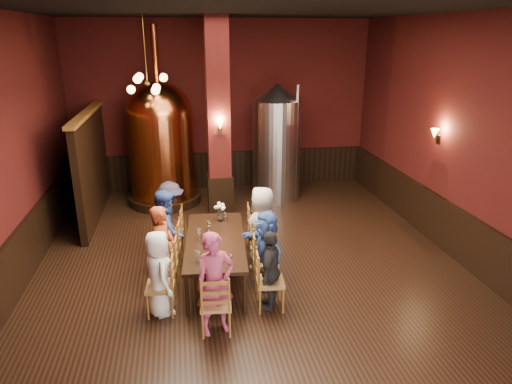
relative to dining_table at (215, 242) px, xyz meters
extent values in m
plane|color=black|center=(0.66, 0.17, -0.69)|extent=(10.00, 10.00, 0.00)
plane|color=black|center=(0.66, 0.17, 3.81)|extent=(10.00, 10.00, 0.00)
cube|color=#41120D|center=(0.66, 5.17, 1.56)|extent=(8.00, 0.02, 4.50)
cube|color=#41120D|center=(0.66, -4.83, 1.56)|extent=(8.00, 0.02, 4.50)
cube|color=#41120D|center=(4.66, 0.17, 1.56)|extent=(0.02, 10.00, 4.50)
cube|color=black|center=(4.62, 0.17, -0.19)|extent=(0.08, 9.90, 1.00)
cube|color=black|center=(0.66, 5.13, -0.19)|extent=(7.90, 0.08, 1.00)
cube|color=black|center=(-3.30, 0.17, -0.19)|extent=(0.08, 9.90, 1.00)
cube|color=#41120D|center=(0.36, 2.97, 1.56)|extent=(0.58, 0.58, 4.50)
cube|color=black|center=(-2.54, 3.37, 0.51)|extent=(0.22, 3.50, 2.40)
cube|color=black|center=(0.00, 0.00, 0.03)|extent=(1.20, 2.47, 0.06)
cylinder|color=black|center=(-0.53, -1.10, -0.34)|extent=(0.07, 0.07, 0.69)
cylinder|color=black|center=(0.34, -1.17, -0.34)|extent=(0.07, 0.07, 0.69)
cylinder|color=black|center=(-0.34, 1.17, -0.34)|extent=(0.07, 0.07, 0.69)
cylinder|color=black|center=(0.53, 1.10, -0.34)|extent=(0.07, 0.07, 0.69)
imported|color=white|center=(-0.93, -0.93, -0.01)|extent=(0.59, 0.76, 1.36)
imported|color=#933919|center=(-0.87, -0.26, 0.07)|extent=(0.51, 0.64, 1.51)
imported|color=navy|center=(-0.82, 0.40, 0.09)|extent=(0.38, 0.76, 1.56)
imported|color=black|center=(-0.76, 1.07, 0.05)|extent=(0.70, 1.03, 1.48)
imported|color=black|center=(0.76, -1.07, -0.04)|extent=(0.62, 0.83, 1.30)
imported|color=#375AA6|center=(0.82, -0.40, 0.00)|extent=(0.73, 1.33, 1.37)
imported|color=#B4AC9F|center=(0.87, 0.26, 0.09)|extent=(0.77, 0.90, 1.56)
imported|color=#1B2037|center=(0.93, 0.93, -0.04)|extent=(0.41, 0.67, 1.30)
imported|color=#A23658|center=(-0.13, -1.54, 0.09)|extent=(0.64, 0.51, 1.55)
cylinder|color=black|center=(-0.97, 4.11, -0.59)|extent=(1.83, 1.83, 0.20)
cylinder|color=#C4612D|center=(-0.97, 4.11, 0.53)|extent=(2.14, 2.14, 2.03)
sphere|color=#C4612D|center=(-0.97, 4.11, 1.55)|extent=(1.63, 1.63, 1.63)
cylinder|color=#C4612D|center=(-0.97, 4.11, 2.97)|extent=(0.16, 0.16, 1.32)
cylinder|color=#B2B2B7|center=(1.92, 3.97, 0.59)|extent=(1.63, 1.63, 2.56)
cone|color=#B2B2B7|center=(1.92, 3.97, 2.07)|extent=(1.23, 1.23, 0.41)
cylinder|color=#B2B2B7|center=(2.33, 3.56, 0.85)|extent=(0.08, 0.08, 2.86)
cylinder|color=white|center=(0.17, 0.81, 0.16)|extent=(0.11, 0.11, 0.19)
camera|label=1|loc=(-0.50, -7.20, 3.42)|focal=32.00mm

